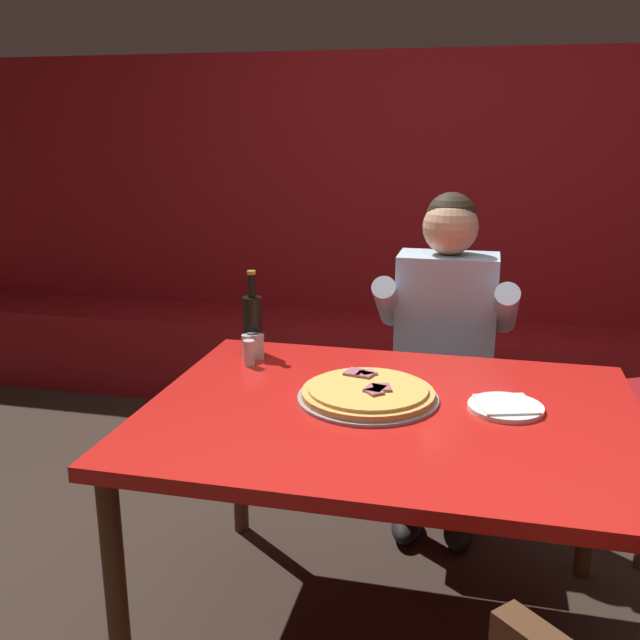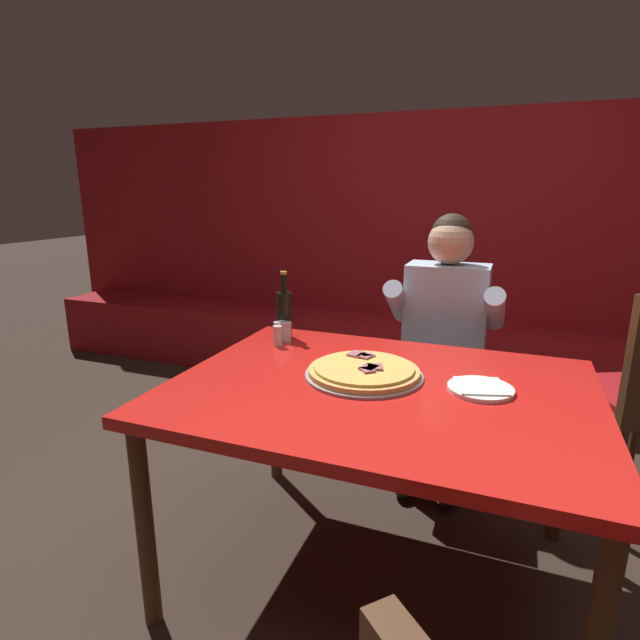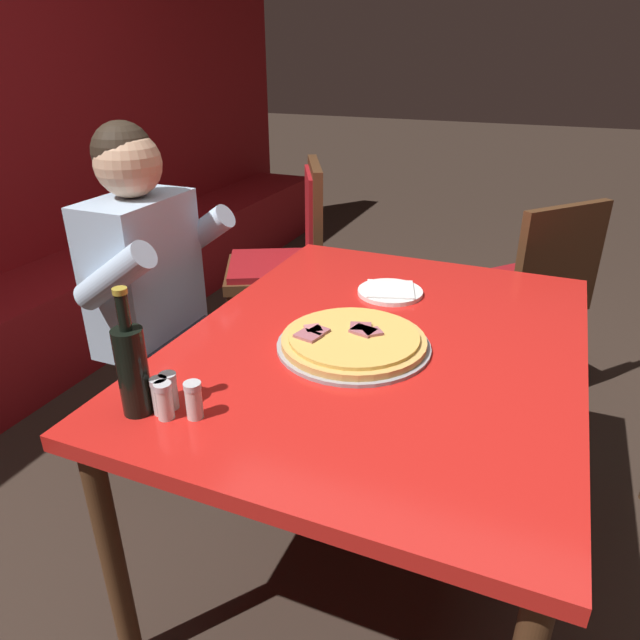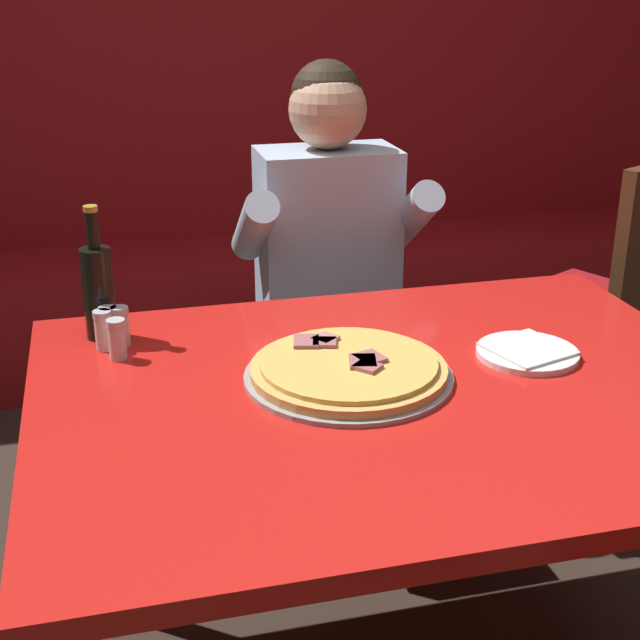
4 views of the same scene
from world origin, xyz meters
TOP-DOWN VIEW (x-y plane):
  - ground_plane at (0.00, 0.00)m, footprint 24.00×24.00m
  - main_dining_table at (0.00, 0.00)m, footprint 1.37×1.04m
  - pizza at (-0.07, 0.06)m, footprint 0.41×0.41m
  - plate_white_paper at (0.31, 0.07)m, footprint 0.21×0.21m
  - beer_bottle at (-0.53, 0.39)m, footprint 0.07×0.07m
  - shaker_red_pepper_flakes at (-0.50, 0.33)m, footprint 0.04×0.04m
  - shaker_oregano at (-0.52, 0.34)m, footprint 0.04×0.04m
  - shaker_parmesan at (-0.53, 0.32)m, footprint 0.04×0.04m
  - shaker_black_pepper at (-0.51, 0.26)m, footprint 0.04×0.04m
  - diner_seated_blue_shirt at (0.10, 0.79)m, footprint 0.53×0.53m
  - dining_chair_near_right at (0.95, 0.73)m, footprint 0.59×0.59m
  - dining_chair_by_booth at (1.10, -0.34)m, footprint 0.62×0.62m

SIDE VIEW (x-z plane):
  - ground_plane at x=0.00m, z-range 0.00..0.00m
  - dining_chair_by_booth at x=1.10m, z-range 0.09..1.02m
  - dining_chair_near_right at x=0.95m, z-range 0.09..1.11m
  - main_dining_table at x=0.00m, z-range 0.30..1.06m
  - diner_seated_blue_shirt at x=0.10m, z-range 0.07..1.34m
  - plate_white_paper at x=0.31m, z-range 0.75..0.77m
  - pizza at x=-0.07m, z-range 0.75..0.79m
  - shaker_red_pepper_flakes at x=-0.50m, z-range 0.75..0.83m
  - shaker_oregano at x=-0.52m, z-range 0.75..0.83m
  - shaker_parmesan at x=-0.53m, z-range 0.75..0.83m
  - shaker_black_pepper at x=-0.51m, z-range 0.75..0.83m
  - beer_bottle at x=-0.53m, z-range 0.72..1.01m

